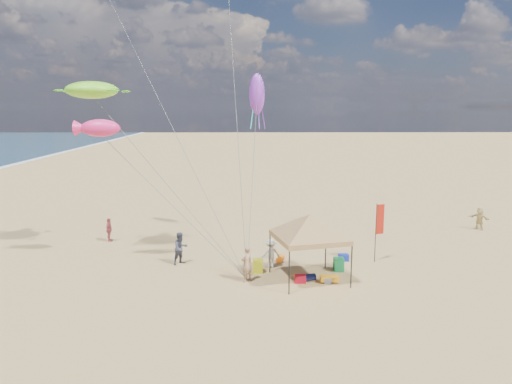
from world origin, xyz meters
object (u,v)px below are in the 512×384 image
at_px(canopy_tent, 310,217).
at_px(beach_cart, 329,278).
at_px(chair_yellow, 258,266).
at_px(person_near_a, 247,263).
at_px(person_far_c, 479,218).
at_px(person_near_c, 271,254).
at_px(chair_green, 339,264).
at_px(person_far_a, 109,230).
at_px(cooler_red, 300,279).
at_px(cooler_blue, 343,257).
at_px(feather_flag, 379,223).
at_px(person_near_b, 181,248).

bearing_deg(canopy_tent, beach_cart, -20.06).
xyz_separation_m(chair_yellow, person_near_a, (-0.57, -1.31, 0.57)).
bearing_deg(person_far_c, person_near_c, -102.33).
height_order(canopy_tent, chair_green, canopy_tent).
bearing_deg(person_far_a, cooler_red, -121.96).
distance_m(chair_yellow, person_far_a, 11.16).
xyz_separation_m(cooler_blue, chair_yellow, (-4.83, -1.82, 0.16)).
relative_size(feather_flag, person_near_b, 1.86).
bearing_deg(person_near_b, cooler_blue, -40.27).
bearing_deg(person_far_c, beach_cart, -90.46).
height_order(feather_flag, person_near_b, feather_flag).
height_order(canopy_tent, feather_flag, canopy_tent).
height_order(chair_green, person_near_b, person_near_b).
height_order(cooler_blue, chair_green, chair_green).
bearing_deg(beach_cart, cooler_red, -178.76).
xyz_separation_m(cooler_blue, person_near_c, (-4.13, -1.11, 0.60)).
height_order(person_near_b, person_near_c, person_near_b).
bearing_deg(cooler_blue, person_far_a, 163.27).
bearing_deg(chair_yellow, chair_green, 2.19).
height_order(canopy_tent, person_near_b, canopy_tent).
xyz_separation_m(chair_yellow, person_near_b, (-4.17, 1.43, 0.54)).
bearing_deg(person_near_a, person_far_c, 168.79).
xyz_separation_m(feather_flag, person_near_a, (-7.24, -2.92, -1.28)).
relative_size(canopy_tent, cooler_blue, 11.23).
distance_m(chair_yellow, beach_cart, 3.80).
bearing_deg(person_near_a, beach_cart, 134.45).
height_order(cooler_blue, person_far_a, person_far_a).
xyz_separation_m(cooler_red, person_near_b, (-6.20, 2.98, 0.70)).
xyz_separation_m(person_near_a, person_near_c, (1.27, 2.02, -0.13)).
bearing_deg(person_near_b, beach_cart, -63.87).
relative_size(canopy_tent, person_near_b, 3.41).
xyz_separation_m(chair_yellow, person_near_c, (0.70, 0.71, 0.44)).
distance_m(chair_yellow, person_near_c, 1.09).
bearing_deg(beach_cart, person_far_a, 149.34).
bearing_deg(chair_green, person_far_c, 36.46).
distance_m(cooler_blue, person_near_b, 9.03).
bearing_deg(cooler_blue, person_near_a, -149.88).
height_order(chair_yellow, person_near_b, person_near_b).
xyz_separation_m(feather_flag, cooler_red, (-4.63, -3.15, -2.01)).
relative_size(cooler_red, person_far_a, 0.36).
relative_size(person_near_c, person_far_c, 0.99).
xyz_separation_m(cooler_blue, person_far_a, (-14.18, 4.26, 0.56)).
relative_size(person_near_a, person_far_c, 1.16).
relative_size(person_near_b, person_far_c, 1.12).
bearing_deg(person_near_b, person_far_a, 95.37).
distance_m(cooler_blue, beach_cart, 3.60).
distance_m(cooler_red, person_near_b, 6.92).
relative_size(feather_flag, person_near_a, 1.81).
relative_size(chair_green, person_far_c, 0.44).
relative_size(canopy_tent, feather_flag, 1.83).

